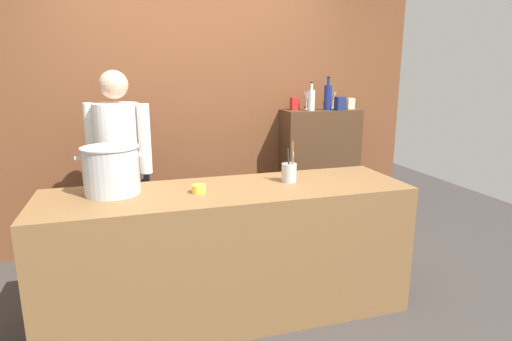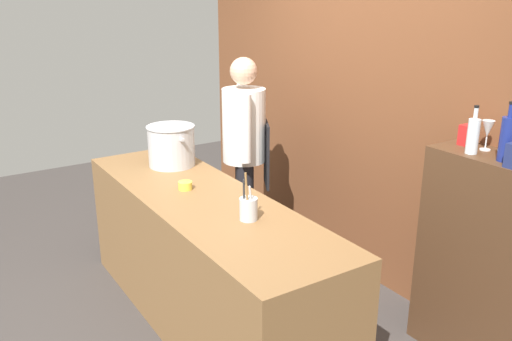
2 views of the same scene
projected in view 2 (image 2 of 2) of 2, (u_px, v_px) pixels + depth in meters
The scene contains 12 objects.
ground_plane at pixel (208, 321), 3.72m from camera, with size 8.00×8.00×0.00m, color #383330.
brick_back_panel at pixel (373, 83), 3.96m from camera, with size 4.40×0.10×3.00m, color brown.
prep_counter at pixel (206, 262), 3.57m from camera, with size 2.40×0.70×0.90m, color brown.
bar_cabinet at pixel (485, 263), 3.15m from camera, with size 0.76×0.32×1.28m, color #472D1C.
chef at pixel (245, 146), 4.33m from camera, with size 0.48×0.41×1.66m.
stockpot_large at pixel (171, 146), 4.02m from camera, with size 0.41×0.35×0.30m.
utensil_crock at pixel (248, 208), 3.08m from camera, with size 0.10×0.10×0.29m.
butter_jar at pixel (185, 186), 3.57m from camera, with size 0.09×0.09×0.05m, color yellow.
wine_bottle_clear at pixel (473, 135), 2.99m from camera, with size 0.07×0.07×0.27m.
wine_bottle_cobalt at pixel (507, 138), 2.85m from camera, with size 0.07×0.07×0.32m.
wine_glass_short at pixel (488, 130), 3.05m from camera, with size 0.07×0.07×0.17m.
spice_tin_red at pixel (467, 135), 3.17m from camera, with size 0.07×0.07×0.12m, color red.
Camera 2 is at (2.87, -1.46, 2.15)m, focal length 38.30 mm.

